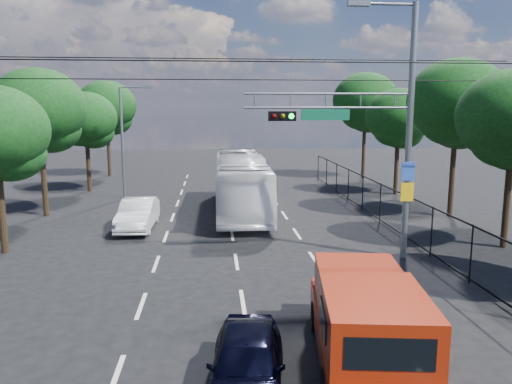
{
  "coord_description": "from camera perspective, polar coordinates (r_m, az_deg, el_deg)",
  "views": [
    {
      "loc": [
        -0.84,
        -10.15,
        5.76
      ],
      "look_at": [
        0.68,
        7.22,
        2.8
      ],
      "focal_mm": 35.0,
      "sensor_mm": 36.0,
      "label": 1
    }
  ],
  "objects": [
    {
      "name": "utility_wires",
      "position": [
        19.06,
        -2.54,
        14.06
      ],
      "size": [
        22.0,
        5.04,
        0.74
      ],
      "color": "black",
      "rests_on": "ground"
    },
    {
      "name": "signal_mast",
      "position": [
        19.16,
        13.78,
        7.81
      ],
      "size": [
        6.43,
        0.39,
        9.5
      ],
      "color": "slate",
      "rests_on": "ground"
    },
    {
      "name": "streetlight_left",
      "position": [
        32.67,
        -14.76,
        6.13
      ],
      "size": [
        2.09,
        0.22,
        7.08
      ],
      "color": "slate",
      "rests_on": "ground"
    },
    {
      "name": "tree_right_e",
      "position": [
        42.06,
        12.4,
        9.66
      ],
      "size": [
        5.28,
        5.28,
        8.58
      ],
      "color": "black",
      "rests_on": "ground"
    },
    {
      "name": "red_pickup",
      "position": [
        11.69,
        12.35,
        -13.94
      ],
      "size": [
        2.8,
        5.91,
        2.12
      ],
      "color": "black",
      "rests_on": "ground"
    },
    {
      "name": "tree_left_d",
      "position": [
        36.21,
        -18.82,
        7.48
      ],
      "size": [
        4.2,
        4.2,
        6.83
      ],
      "color": "black",
      "rests_on": "ground"
    },
    {
      "name": "ground",
      "position": [
        11.7,
        -0.24,
        -19.86
      ],
      "size": [
        120.0,
        120.0,
        0.0
      ],
      "primitive_type": "plane",
      "color": "black",
      "rests_on": "ground"
    },
    {
      "name": "tree_right_c",
      "position": [
        28.18,
        21.97,
        8.9
      ],
      "size": [
        5.1,
        5.1,
        8.29
      ],
      "color": "black",
      "rests_on": "ground"
    },
    {
      "name": "white_bus",
      "position": [
        27.56,
        -1.77,
        0.96
      ],
      "size": [
        2.82,
        11.55,
        3.21
      ],
      "primitive_type": "imported",
      "rotation": [
        0.0,
        0.0,
        -0.01
      ],
      "color": "white",
      "rests_on": "ground"
    },
    {
      "name": "tree_left_c",
      "position": [
        28.61,
        -23.47,
        8.12
      ],
      "size": [
        4.8,
        4.8,
        7.8
      ],
      "color": "black",
      "rests_on": "ground"
    },
    {
      "name": "navy_hatchback",
      "position": [
        10.66,
        -1.07,
        -19.05
      ],
      "size": [
        1.95,
        3.94,
        1.29
      ],
      "primitive_type": "imported",
      "rotation": [
        0.0,
        0.0,
        -0.11
      ],
      "color": "black",
      "rests_on": "ground"
    },
    {
      "name": "white_van",
      "position": [
        24.56,
        -13.36,
        -2.47
      ],
      "size": [
        1.65,
        4.4,
        1.44
      ],
      "primitive_type": "imported",
      "rotation": [
        0.0,
        0.0,
        -0.03
      ],
      "color": "white",
      "rests_on": "ground"
    },
    {
      "name": "fence_right",
      "position": [
        24.33,
        15.41,
        -1.92
      ],
      "size": [
        0.06,
        34.03,
        2.0
      ],
      "color": "black",
      "rests_on": "ground"
    },
    {
      "name": "tree_right_d",
      "position": [
        34.44,
        15.99,
        7.77
      ],
      "size": [
        4.32,
        4.32,
        7.02
      ],
      "color": "black",
      "rests_on": "ground"
    },
    {
      "name": "lane_markings",
      "position": [
        24.84,
        -2.94,
        -3.77
      ],
      "size": [
        6.12,
        38.0,
        0.01
      ],
      "color": "beige",
      "rests_on": "ground"
    },
    {
      "name": "tree_left_e",
      "position": [
        44.05,
        -16.66,
        8.95
      ],
      "size": [
        4.92,
        4.92,
        7.99
      ],
      "color": "black",
      "rests_on": "ground"
    }
  ]
}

